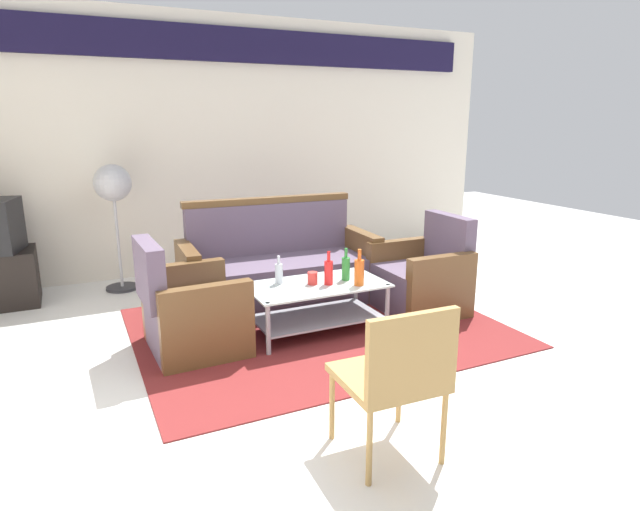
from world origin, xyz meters
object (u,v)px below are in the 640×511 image
at_px(armchair_right, 422,279).
at_px(bottle_green, 346,268).
at_px(bottle_red, 329,272).
at_px(bottle_orange, 359,272).
at_px(armchair_left, 191,313).
at_px(wicker_chair, 397,371).
at_px(bottle_clear, 279,273).
at_px(couch, 279,270).
at_px(cup, 313,278).
at_px(pedestal_fan, 113,190).
at_px(coffee_table, 317,300).

distance_m(armchair_right, bottle_green, 0.85).
xyz_separation_m(bottle_red, bottle_orange, (0.21, -0.12, 0.01)).
xyz_separation_m(armchair_left, armchair_right, (2.08, -0.03, 0.00)).
bearing_deg(wicker_chair, bottle_clear, 89.02).
height_order(couch, bottle_orange, couch).
height_order(armchair_left, bottle_red, armchair_left).
relative_size(bottle_clear, cup, 2.30).
height_order(armchair_left, bottle_clear, armchair_left).
xyz_separation_m(bottle_green, wicker_chair, (-0.63, -1.71, -0.02)).
bearing_deg(armchair_right, pedestal_fan, 53.52).
height_order(bottle_red, bottle_clear, bottle_red).
distance_m(cup, pedestal_fan, 2.34).
height_order(couch, armchair_left, couch).
bearing_deg(bottle_green, coffee_table, -179.87).
bearing_deg(bottle_orange, bottle_clear, 150.67).
bearing_deg(bottle_green, bottle_orange, -80.72).
height_order(couch, bottle_green, couch).
height_order(couch, armchair_right, couch).
height_order(coffee_table, pedestal_fan, pedestal_fan).
distance_m(armchair_left, bottle_clear, 0.76).
distance_m(bottle_clear, wicker_chair, 1.86).
bearing_deg(bottle_orange, armchair_right, 16.99).
distance_m(armchair_left, coffee_table, 1.00).
xyz_separation_m(bottle_orange, cup, (-0.32, 0.18, -0.06)).
height_order(armchair_left, bottle_green, armchair_left).
distance_m(armchair_right, wicker_chair, 2.30).
relative_size(armchair_right, wicker_chair, 1.01).
xyz_separation_m(armchair_right, cup, (-1.11, -0.06, 0.17)).
distance_m(bottle_red, cup, 0.14).
relative_size(coffee_table, wicker_chair, 1.31).
bearing_deg(armchair_right, bottle_red, 97.53).
bearing_deg(pedestal_fan, armchair_left, -79.65).
height_order(coffee_table, bottle_clear, bottle_clear).
bearing_deg(bottle_clear, pedestal_fan, 121.12).
xyz_separation_m(armchair_right, bottle_red, (-1.00, -0.12, 0.23)).
height_order(armchair_left, coffee_table, armchair_left).
height_order(armchair_right, wicker_chair, armchair_right).
bearing_deg(bottle_clear, bottle_orange, -29.33).
distance_m(coffee_table, wicker_chair, 1.76).
distance_m(couch, coffee_table, 0.82).
distance_m(armchair_right, bottle_orange, 0.86).
xyz_separation_m(bottle_green, pedestal_fan, (-1.58, 1.89, 0.50)).
relative_size(armchair_right, cup, 8.50).
relative_size(bottle_red, bottle_clear, 1.19).
distance_m(bottle_orange, wicker_chair, 1.67).
xyz_separation_m(armchair_left, bottle_green, (1.26, -0.10, 0.22)).
distance_m(coffee_table, bottle_orange, 0.42).
relative_size(bottle_green, bottle_orange, 0.91).
xyz_separation_m(armchair_left, coffee_table, (0.99, -0.10, -0.02)).
bearing_deg(armchair_left, coffee_table, 82.39).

